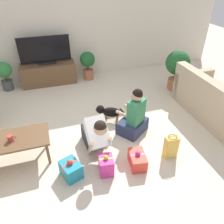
# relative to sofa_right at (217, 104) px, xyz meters

# --- Properties ---
(ground_plane) EXTENTS (16.00, 16.00, 0.00)m
(ground_plane) POSITION_rel_sofa_right_xyz_m (-2.37, 0.26, -0.30)
(ground_plane) COLOR beige
(wall_back) EXTENTS (8.40, 0.06, 2.60)m
(wall_back) POSITION_rel_sofa_right_xyz_m (-2.37, 2.89, 1.00)
(wall_back) COLOR beige
(wall_back) RESTS_ON ground_plane
(sofa_right) EXTENTS (0.94, 1.94, 0.86)m
(sofa_right) POSITION_rel_sofa_right_xyz_m (0.00, 0.00, 0.00)
(sofa_right) COLOR tan
(sofa_right) RESTS_ON ground_plane
(coffee_table) EXTENTS (1.09, 0.56, 0.43)m
(coffee_table) POSITION_rel_sofa_right_xyz_m (-3.80, -0.07, 0.09)
(coffee_table) COLOR brown
(coffee_table) RESTS_ON ground_plane
(tv_console) EXTENTS (1.34, 0.47, 0.54)m
(tv_console) POSITION_rel_sofa_right_xyz_m (-3.08, 2.59, -0.03)
(tv_console) COLOR brown
(tv_console) RESTS_ON ground_plane
(tv) EXTENTS (1.22, 0.20, 0.67)m
(tv) POSITION_rel_sofa_right_xyz_m (-3.08, 2.59, 0.54)
(tv) COLOR black
(tv) RESTS_ON tv_console
(potted_plant_back_right) EXTENTS (0.39, 0.39, 0.75)m
(potted_plant_back_right) POSITION_rel_sofa_right_xyz_m (-2.06, 2.54, 0.15)
(potted_plant_back_right) COLOR #A36042
(potted_plant_back_right) RESTS_ON ground_plane
(potted_plant_back_left) EXTENTS (0.39, 0.39, 0.72)m
(potted_plant_back_left) POSITION_rel_sofa_right_xyz_m (-4.10, 2.54, 0.13)
(potted_plant_back_left) COLOR #4C4C51
(potted_plant_back_left) RESTS_ON ground_plane
(potted_plant_corner_right) EXTENTS (0.57, 0.57, 0.97)m
(potted_plant_corner_right) POSITION_rel_sofa_right_xyz_m (-0.15, 1.32, 0.30)
(potted_plant_corner_right) COLOR #A36042
(potted_plant_corner_right) RESTS_ON ground_plane
(person_kneeling) EXTENTS (0.36, 0.81, 0.79)m
(person_kneeling) POSITION_rel_sofa_right_xyz_m (-2.55, -0.23, 0.04)
(person_kneeling) COLOR #23232D
(person_kneeling) RESTS_ON ground_plane
(person_sitting) EXTENTS (0.66, 0.63, 0.90)m
(person_sitting) POSITION_rel_sofa_right_xyz_m (-1.77, 0.04, 0.02)
(person_sitting) COLOR #283351
(person_sitting) RESTS_ON ground_plane
(dog) EXTENTS (0.54, 0.33, 0.33)m
(dog) POSITION_rel_sofa_right_xyz_m (-2.11, 0.52, -0.09)
(dog) COLOR black
(dog) RESTS_ON ground_plane
(gift_box_a) EXTENTS (0.33, 0.37, 0.32)m
(gift_box_a) POSITION_rel_sofa_right_xyz_m (-3.03, -0.64, -0.17)
(gift_box_a) COLOR teal
(gift_box_a) RESTS_ON ground_plane
(gift_box_b) EXTENTS (0.24, 0.27, 0.34)m
(gift_box_b) POSITION_rel_sofa_right_xyz_m (-2.52, -0.73, -0.16)
(gift_box_b) COLOR #CC3389
(gift_box_b) RESTS_ON ground_plane
(gift_box_c) EXTENTS (0.28, 0.39, 0.28)m
(gift_box_c) POSITION_rel_sofa_right_xyz_m (-2.03, -0.75, -0.19)
(gift_box_c) COLOR red
(gift_box_c) RESTS_ON ground_plane
(gift_bag_a) EXTENTS (0.22, 0.14, 0.41)m
(gift_bag_a) POSITION_rel_sofa_right_xyz_m (-1.45, -0.73, -0.11)
(gift_bag_a) COLOR #E5B74C
(gift_bag_a) RESTS_ON ground_plane
(mug) EXTENTS (0.12, 0.08, 0.09)m
(mug) POSITION_rel_sofa_right_xyz_m (-3.80, -0.10, 0.18)
(mug) COLOR #B23D38
(mug) RESTS_ON coffee_table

